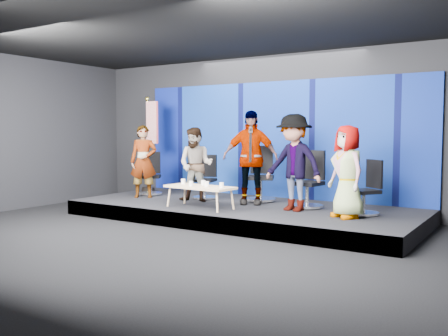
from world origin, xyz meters
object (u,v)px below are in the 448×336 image
(chair_e, at_px, (366,197))
(mug_b, at_px, (191,184))
(chair_b, at_px, (205,184))
(mug_a, at_px, (183,181))
(coffee_table, at_px, (200,188))
(panelist_a, at_px, (144,161))
(panelist_b, at_px, (196,165))
(mug_e, at_px, (222,185))
(chair_d, at_px, (309,189))
(panelist_c, at_px, (250,158))
(mug_c, at_px, (203,183))
(mug_d, at_px, (207,184))
(flag_stand, at_px, (150,141))
(chair_a, at_px, (151,181))
(chair_c, at_px, (261,183))
(panelist_d, at_px, (294,163))
(panelist_e, at_px, (347,172))

(chair_e, height_order, mug_b, chair_e)
(chair_b, bearing_deg, mug_a, -93.66)
(coffee_table, bearing_deg, panelist_a, 163.38)
(coffee_table, bearing_deg, mug_b, -141.76)
(chair_b, height_order, panelist_b, panelist_b)
(panelist_b, distance_m, mug_e, 1.29)
(chair_d, height_order, mug_a, chair_d)
(mug_a, bearing_deg, mug_b, -31.47)
(panelist_b, distance_m, mug_b, 0.94)
(panelist_b, relative_size, panelist_c, 0.82)
(chair_e, bearing_deg, panelist_c, -146.59)
(mug_c, bearing_deg, chair_e, 15.14)
(mug_d, bearing_deg, chair_d, 37.68)
(panelist_a, relative_size, flag_stand, 0.70)
(coffee_table, height_order, mug_c, mug_c)
(chair_b, relative_size, mug_d, 9.34)
(chair_e, relative_size, mug_c, 9.85)
(chair_a, xyz_separation_m, panelist_a, (0.20, -0.46, 0.48))
(chair_d, xyz_separation_m, mug_e, (-1.27, -1.17, 0.11))
(chair_a, xyz_separation_m, panelist_b, (1.59, -0.38, 0.45))
(mug_d, bearing_deg, mug_a, 167.77)
(panelist_b, bearing_deg, chair_c, 22.90)
(chair_e, bearing_deg, mug_c, -130.30)
(chair_b, bearing_deg, chair_a, 170.20)
(mug_c, bearing_deg, panelist_d, 17.92)
(mug_e, bearing_deg, chair_d, 42.66)
(panelist_c, xyz_separation_m, mug_e, (-0.06, -0.98, -0.48))
(panelist_a, distance_m, chair_d, 3.80)
(panelist_d, xyz_separation_m, coffee_table, (-1.66, -0.68, -0.51))
(chair_e, bearing_deg, flag_stand, -151.16)
(chair_d, height_order, flag_stand, flag_stand)
(coffee_table, bearing_deg, mug_e, 1.41)
(panelist_c, height_order, mug_b, panelist_c)
(mug_d, bearing_deg, panelist_a, 163.80)
(chair_d, xyz_separation_m, mug_d, (-1.58, -1.22, 0.11))
(chair_b, xyz_separation_m, mug_b, (0.54, -1.26, 0.16))
(chair_c, xyz_separation_m, mug_b, (-0.66, -1.60, 0.09))
(chair_b, distance_m, chair_e, 3.64)
(panelist_c, distance_m, mug_a, 1.44)
(mug_c, bearing_deg, panelist_e, 7.08)
(panelist_c, bearing_deg, mug_b, -146.65)
(panelist_e, distance_m, mug_d, 2.64)
(chair_b, height_order, coffee_table, chair_b)
(chair_a, relative_size, panelist_d, 0.56)
(panelist_e, height_order, mug_c, panelist_e)
(panelist_a, height_order, panelist_c, panelist_c)
(panelist_a, relative_size, coffee_table, 1.13)
(chair_c, height_order, flag_stand, flag_stand)
(chair_a, bearing_deg, panelist_e, -39.43)
(panelist_d, bearing_deg, mug_a, -156.61)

